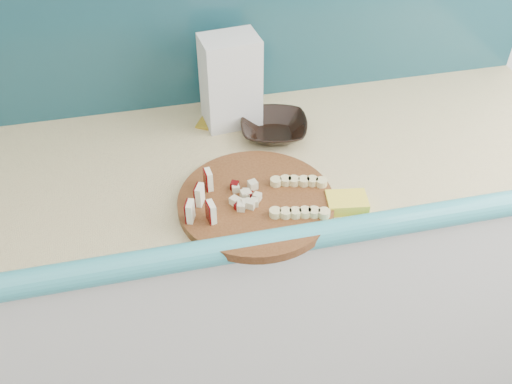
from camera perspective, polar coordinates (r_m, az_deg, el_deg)
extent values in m
cube|color=white|center=(1.74, -7.71, -9.75)|extent=(2.20, 0.60, 0.88)
cube|color=tan|center=(1.42, -9.34, 1.82)|extent=(2.20, 0.60, 0.03)
cube|color=#3EA7AE|center=(1.20, -7.92, -7.09)|extent=(2.20, 0.06, 0.03)
cube|color=teal|center=(1.53, -11.56, 16.33)|extent=(2.20, 0.02, 0.50)
cylinder|color=#45240E|center=(1.29, 0.00, -1.04)|extent=(0.43, 0.43, 0.02)
cube|color=#F9F0C7|center=(1.22, -6.57, -1.95)|extent=(0.02, 0.03, 0.05)
cube|color=#460506|center=(1.22, -6.94, -1.94)|extent=(0.01, 0.03, 0.05)
cube|color=#F9F0C7|center=(1.26, -5.63, -0.30)|extent=(0.02, 0.03, 0.05)
cube|color=#460506|center=(1.26, -5.99, -0.29)|extent=(0.01, 0.03, 0.05)
cube|color=#F9F0C7|center=(1.30, -4.74, 1.25)|extent=(0.02, 0.03, 0.05)
cube|color=#460506|center=(1.30, -5.09, 1.26)|extent=(0.01, 0.03, 0.05)
cube|color=#F9F0C7|center=(1.22, -4.46, -1.99)|extent=(0.02, 0.03, 0.05)
cube|color=#460506|center=(1.22, -4.83, -1.98)|extent=(0.01, 0.03, 0.05)
cube|color=beige|center=(1.27, -0.62, -0.37)|extent=(0.02, 0.02, 0.02)
cube|color=beige|center=(1.28, -0.35, -0.21)|extent=(0.02, 0.02, 0.02)
cube|color=#460506|center=(1.28, -0.26, 0.08)|extent=(0.02, 0.02, 0.02)
cube|color=beige|center=(1.28, -0.78, -0.11)|extent=(0.02, 0.02, 0.02)
cube|color=beige|center=(1.29, -0.93, 0.12)|extent=(0.02, 0.02, 0.02)
cube|color=beige|center=(1.29, -1.31, 0.27)|extent=(0.02, 0.02, 0.02)
cube|color=beige|center=(1.28, -1.29, -0.13)|extent=(0.02, 0.02, 0.02)
cube|color=beige|center=(1.28, -1.68, -0.15)|extent=(0.02, 0.02, 0.02)
cube|color=#460506|center=(1.27, -2.07, -0.34)|extent=(0.02, 0.02, 0.02)
cube|color=beige|center=(1.27, -1.49, -0.50)|extent=(0.02, 0.02, 0.02)
cube|color=beige|center=(1.26, -1.60, -0.77)|extent=(0.02, 0.02, 0.02)
cube|color=beige|center=(1.27, -1.09, -0.57)|extent=(0.02, 0.02, 0.02)
cube|color=beige|center=(1.26, -0.98, -0.80)|extent=(0.02, 0.02, 0.02)
cube|color=beige|center=(1.26, -0.62, -0.96)|extent=(0.02, 0.02, 0.02)
cube|color=#460506|center=(1.27, -0.67, -0.56)|extent=(0.02, 0.02, 0.02)
cube|color=beige|center=(1.27, -0.29, -0.56)|extent=(0.02, 0.02, 0.02)
cylinder|color=#DAC985|center=(1.23, 2.00, -2.08)|extent=(0.03, 0.03, 0.02)
cylinder|color=#DAC985|center=(1.23, 2.98, -2.10)|extent=(0.03, 0.03, 0.02)
cylinder|color=#DAC985|center=(1.24, 3.96, -2.11)|extent=(0.03, 0.03, 0.02)
cylinder|color=#DAC985|center=(1.24, 4.95, -2.12)|extent=(0.03, 0.03, 0.02)
cylinder|color=#DAC985|center=(1.24, 5.93, -2.13)|extent=(0.03, 0.03, 0.02)
cylinder|color=#DAC985|center=(1.24, 6.90, -2.15)|extent=(0.03, 0.03, 0.02)
cylinder|color=#DAC985|center=(1.31, 1.98, 1.11)|extent=(0.03, 0.03, 0.02)
cylinder|color=#DAC985|center=(1.31, 2.91, 1.10)|extent=(0.03, 0.03, 0.02)
cylinder|color=#DAC985|center=(1.31, 3.83, 1.08)|extent=(0.03, 0.03, 0.02)
cylinder|color=#DAC985|center=(1.32, 4.75, 1.07)|extent=(0.03, 0.03, 0.02)
cylinder|color=#DAC985|center=(1.32, 5.68, 1.05)|extent=(0.03, 0.03, 0.02)
cylinder|color=#DAC985|center=(1.32, 6.59, 1.03)|extent=(0.03, 0.03, 0.02)
imported|color=black|center=(1.49, 1.80, 6.36)|extent=(0.21, 0.21, 0.04)
cube|color=silver|center=(1.49, -2.55, 10.99)|extent=(0.15, 0.12, 0.24)
cube|color=yellow|center=(1.30, 9.06, -1.04)|extent=(0.10, 0.08, 0.03)
cube|color=gold|center=(1.60, -4.33, 8.02)|extent=(0.12, 0.16, 0.01)
cube|color=gold|center=(1.62, -2.22, 8.71)|extent=(0.05, 0.17, 0.01)
cube|color=gold|center=(1.60, -0.12, 8.34)|extent=(0.13, 0.16, 0.01)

